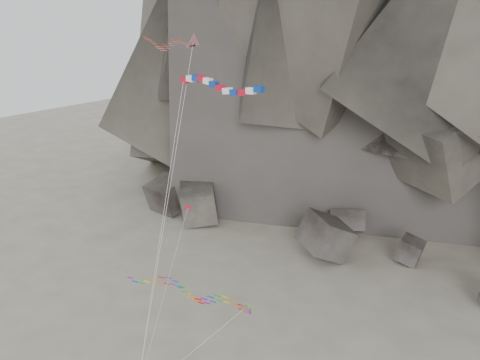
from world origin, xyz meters
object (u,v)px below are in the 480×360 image
Objects in this scene: parafoil_kite at (181,289)px; delta_kite at (164,43)px; banner_kite at (218,87)px; pennant_kite at (176,249)px.

delta_kite is at bearing 155.39° from parafoil_kite.
banner_kite is 18.40m from parafoil_kite.
delta_kite is 1.12× the size of banner_kite.
banner_kite reaches higher than pennant_kite.
pennant_kite is at bearing -27.77° from delta_kite.
pennant_kite is (-0.25, -0.17, 3.86)m from parafoil_kite.
delta_kite is 1.96× the size of pennant_kite.
pennant_kite is at bearing -130.95° from parafoil_kite.
banner_kite is 1.88× the size of parafoil_kite.
delta_kite is at bearing 117.42° from pennant_kite.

